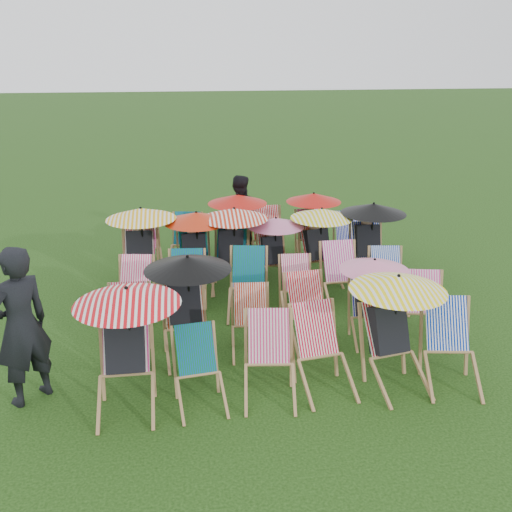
{
  "coord_description": "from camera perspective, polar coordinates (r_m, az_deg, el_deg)",
  "views": [
    {
      "loc": [
        -1.29,
        -8.12,
        3.98
      ],
      "look_at": [
        -0.15,
        0.22,
        0.9
      ],
      "focal_mm": 40.0,
      "sensor_mm": 36.0,
      "label": 1
    }
  ],
  "objects": [
    {
      "name": "deckchair_6",
      "position": [
        7.92,
        -12.7,
        -6.78
      ],
      "size": [
        0.64,
        0.88,
        0.93
      ],
      "rotation": [
        0.0,
        0.0,
        -0.03
      ],
      "color": "#9F774A",
      "rests_on": "ground"
    },
    {
      "name": "deckchair_7",
      "position": [
        7.73,
        -6.94,
        -4.92
      ],
      "size": [
        1.17,
        1.24,
        1.39
      ],
      "rotation": [
        0.0,
        0.0,
        0.09
      ],
      "color": "#9F774A",
      "rests_on": "ground"
    },
    {
      "name": "deckchair_13",
      "position": [
        8.95,
        -6.98,
        -3.07
      ],
      "size": [
        0.71,
        0.94,
        0.97
      ],
      "rotation": [
        0.0,
        0.0,
        -0.09
      ],
      "color": "#9F774A",
      "rests_on": "ground"
    },
    {
      "name": "deckchair_0",
      "position": [
        6.75,
        -12.9,
        -8.91
      ],
      "size": [
        1.22,
        1.26,
        1.45
      ],
      "rotation": [
        0.0,
        0.0,
        0.0
      ],
      "color": "#9F774A",
      "rests_on": "ground"
    },
    {
      "name": "deckchair_18",
      "position": [
        9.99,
        -11.53,
        0.82
      ],
      "size": [
        1.2,
        1.25,
        1.42
      ],
      "rotation": [
        0.0,
        0.0,
        -0.02
      ],
      "color": "#9F774A",
      "rests_on": "ground"
    },
    {
      "name": "deckchair_21",
      "position": [
        10.05,
        1.85,
        0.59
      ],
      "size": [
        1.0,
        1.05,
        1.19
      ],
      "rotation": [
        0.0,
        0.0,
        0.06
      ],
      "color": "#9F774A",
      "rests_on": "ground"
    },
    {
      "name": "deckchair_26",
      "position": [
        11.02,
        -2.1,
        2.82
      ],
      "size": [
        1.14,
        1.21,
        1.35
      ],
      "rotation": [
        0.0,
        0.0,
        -0.14
      ],
      "color": "#9F774A",
      "rests_on": "ground"
    },
    {
      "name": "deckchair_25",
      "position": [
        11.05,
        -7.08,
        1.45
      ],
      "size": [
        0.77,
        0.97,
        0.96
      ],
      "rotation": [
        0.0,
        0.0,
        -0.17
      ],
      "color": "#9F774A",
      "rests_on": "ground"
    },
    {
      "name": "deckchair_1",
      "position": [
        6.81,
        -5.7,
        -11.4
      ],
      "size": [
        0.68,
        0.87,
        0.87
      ],
      "rotation": [
        0.0,
        0.0,
        0.13
      ],
      "color": "#9F774A",
      "rests_on": "ground"
    },
    {
      "name": "deckchair_5",
      "position": [
        7.52,
        18.97,
        -8.65
      ],
      "size": [
        0.8,
        1.02,
        1.01
      ],
      "rotation": [
        0.0,
        0.0,
        -0.16
      ],
      "color": "#9F774A",
      "rests_on": "ground"
    },
    {
      "name": "deckchair_11",
      "position": [
        8.52,
        16.65,
        -5.19
      ],
      "size": [
        0.77,
        0.96,
        0.93
      ],
      "rotation": [
        0.0,
        0.0,
        -0.21
      ],
      "color": "#9F774A",
      "rests_on": "ground"
    },
    {
      "name": "person_rear",
      "position": [
        11.5,
        -1.72,
        4.11
      ],
      "size": [
        0.9,
        0.77,
        1.63
      ],
      "primitive_type": "imported",
      "rotation": [
        0.0,
        0.0,
        2.94
      ],
      "color": "black",
      "rests_on": "ground"
    },
    {
      "name": "deckchair_29",
      "position": [
        11.5,
        9.29,
        1.88
      ],
      "size": [
        0.63,
        0.84,
        0.88
      ],
      "rotation": [
        0.0,
        0.0,
        -0.07
      ],
      "color": "#9F774A",
      "rests_on": "ground"
    },
    {
      "name": "deckchair_28",
      "position": [
        11.39,
        5.57,
        3.16
      ],
      "size": [
        1.09,
        1.14,
        1.29
      ],
      "rotation": [
        0.0,
        0.0,
        -0.06
      ],
      "color": "#9F774A",
      "rests_on": "ground"
    },
    {
      "name": "deckchair_17",
      "position": [
        9.44,
        13.1,
        -2.39
      ],
      "size": [
        0.71,
        0.91,
        0.91
      ],
      "rotation": [
        0.0,
        0.0,
        -0.14
      ],
      "color": "#9F774A",
      "rests_on": "ground"
    },
    {
      "name": "deckchair_3",
      "position": [
        7.09,
        6.74,
        -9.54
      ],
      "size": [
        0.79,
        1.0,
        0.99
      ],
      "rotation": [
        0.0,
        0.0,
        0.15
      ],
      "color": "#9F774A",
      "rests_on": "ground"
    },
    {
      "name": "deckchair_4",
      "position": [
        7.22,
        13.79,
        -7.19
      ],
      "size": [
        1.18,
        1.29,
        1.4
      ],
      "rotation": [
        0.0,
        0.0,
        0.19
      ],
      "color": "#9F774A",
      "rests_on": "ground"
    },
    {
      "name": "deckchair_23",
      "position": [
        10.43,
        11.35,
        1.54
      ],
      "size": [
        1.17,
        1.23,
        1.38
      ],
      "rotation": [
        0.0,
        0.0,
        -0.09
      ],
      "color": "#9F774A",
      "rests_on": "ground"
    },
    {
      "name": "deckchair_14",
      "position": [
        8.96,
        -0.81,
        -2.83
      ],
      "size": [
        0.79,
        1.0,
        0.99
      ],
      "rotation": [
        0.0,
        0.0,
        -0.17
      ],
      "color": "#9F774A",
      "rests_on": "ground"
    },
    {
      "name": "deckchair_20",
      "position": [
        9.9,
        -2.46,
        0.94
      ],
      "size": [
        1.18,
        1.25,
        1.39
      ],
      "rotation": [
        0.0,
        0.0,
        -0.16
      ],
      "color": "#9F774A",
      "rests_on": "ground"
    },
    {
      "name": "deckchair_22",
      "position": [
        10.2,
        6.47,
        1.18
      ],
      "size": [
        1.11,
        1.2,
        1.32
      ],
      "rotation": [
        0.0,
        0.0,
        0.16
      ],
      "color": "#9F774A",
      "rests_on": "ground"
    },
    {
      "name": "deckchair_9",
      "position": [
        8.1,
        5.45,
        -5.68
      ],
      "size": [
        0.7,
        0.92,
        0.95
      ],
      "rotation": [
        0.0,
        0.0,
        0.08
      ],
      "color": "#9F774A",
      "rests_on": "ground"
    },
    {
      "name": "deckchair_27",
      "position": [
        11.21,
        1.22,
        2.02
      ],
      "size": [
        0.68,
        0.94,
        1.01
      ],
      "rotation": [
        0.0,
        0.0,
        -0.01
      ],
      "color": "#9F774A",
      "rests_on": "ground"
    },
    {
      "name": "deckchair_24",
      "position": [
        11.04,
        -10.91,
        1.05
      ],
      "size": [
        0.68,
        0.88,
        0.9
      ],
      "rotation": [
        0.0,
        0.0,
        0.11
      ],
      "color": "#9F774A",
      "rests_on": "ground"
    },
    {
      "name": "deckchair_10",
      "position": [
        8.3,
        11.42,
        -4.19
      ],
      "size": [
        1.0,
        1.04,
        1.18
      ],
      "rotation": [
        0.0,
        0.0,
        -0.07
      ],
      "color": "#9F774A",
      "rests_on": "ground"
    },
    {
      "name": "deckchair_12",
      "position": [
        8.99,
        -12.2,
        -3.45
      ],
      "size": [
        0.73,
        0.92,
        0.92
      ],
      "rotation": [
        0.0,
        0.0,
        -0.15
      ],
      "color": "#9F774A",
      "rests_on": "ground"
    },
    {
      "name": "deckchair_2",
      "position": [
        6.89,
        1.37,
        -10.4
      ],
      "size": [
        0.74,
        0.96,
        0.97
      ],
      "rotation": [
        0.0,
        0.0,
        -0.12
      ],
      "color": "#9F774A",
      "rests_on": "ground"
    },
    {
      "name": "deckchair_19",
      "position": [
        9.91,
        -6.09,
        0.68
      ],
      "size": [
        1.13,
        1.18,
        1.34
      ],
      "rotation": [
        0.0,
        0.0,
        0.03
      ],
      "color": "#9F774A",
      "rests_on": "ground"
    },
    {
      "name": "deckchair_16",
      "position": [
        9.29,
        8.76,
        -2.18
      ],
      "size": [
        0.68,
        0.93,
        0.99
      ],
      "rotation": [
        0.0,
        0.0,
        0.02
      ],
      "color": "#9F774A",
      "rests_on": "ground"
    },
    {
      "name": "ground",
      "position": [
        9.13,
        1.11,
        -5.75
      ],
      "size": [
        100.0,
        100.0,
        0.0
      ],
      "primitive_type": "plane",
      "color": "black",
      "rests_on": "ground"
    },
    {
      "name": "person_left",
      "position": [
        7.13,
        -22.46,
        -6.53
      ],
      "size": [
        0.83,
        0.83,
        1.94
      ],
      "primitive_type": "imported",
      "rotation": [
        0.0,
        0.0,
        3.91
      ],
      "color": "black",
      "rests_on": "ground"
    },
    {
      "name": "deckchair_8",
      "position": [
        7.89,
        -0.48,
        -6.65
      ],
      "size": [
        0.63,
        0.84,
        0.87
      ],
      "rotation": [
        0.0,
        0.0,
        -0.07
      ],
      "color": "#9F774A",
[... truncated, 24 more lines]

